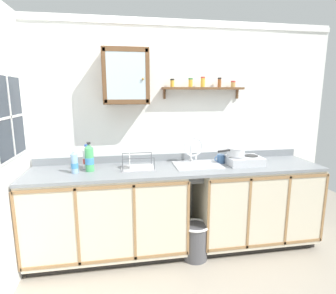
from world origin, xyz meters
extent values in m
plane|color=#9E9384|center=(0.00, 0.00, 0.00)|extent=(6.07, 6.07, 0.00)
cube|color=white|center=(0.00, 0.63, 1.23)|extent=(3.67, 0.05, 2.45)
cube|color=white|center=(0.00, 0.59, 2.40)|extent=(3.67, 0.02, 0.05)
cube|color=black|center=(-0.74, 0.33, 0.04)|extent=(1.52, 0.55, 0.08)
cube|color=beige|center=(-0.74, 0.30, 0.49)|extent=(1.55, 0.61, 0.82)
cube|color=#997047|center=(-0.74, -0.01, 0.86)|extent=(1.55, 0.01, 0.03)
cube|color=#997047|center=(-0.74, -0.01, 0.13)|extent=(1.55, 0.01, 0.03)
cube|color=#997047|center=(-1.51, -0.01, 0.49)|extent=(0.02, 0.01, 0.75)
cube|color=#997047|center=(-1.00, -0.01, 0.49)|extent=(0.02, 0.01, 0.75)
cube|color=#997047|center=(-0.48, -0.01, 0.49)|extent=(0.02, 0.01, 0.75)
cube|color=#997047|center=(0.04, -0.01, 0.49)|extent=(0.02, 0.01, 0.75)
cube|color=black|center=(0.87, 0.33, 0.04)|extent=(1.25, 0.55, 0.08)
cube|color=beige|center=(0.87, 0.30, 0.49)|extent=(1.28, 0.61, 0.82)
cube|color=#997047|center=(0.87, -0.01, 0.86)|extent=(1.28, 0.01, 0.03)
cube|color=#997047|center=(0.87, -0.01, 0.13)|extent=(1.28, 0.01, 0.03)
cube|color=#997047|center=(0.24, -0.01, 0.49)|extent=(0.02, 0.01, 0.75)
cube|color=#997047|center=(0.66, -0.01, 0.49)|extent=(0.02, 0.01, 0.75)
cube|color=#997047|center=(1.09, -0.01, 0.49)|extent=(0.02, 0.01, 0.75)
cube|color=#997047|center=(1.51, -0.01, 0.49)|extent=(0.02, 0.01, 0.75)
cube|color=gray|center=(0.00, 0.30, 0.91)|extent=(3.03, 0.64, 0.03)
cube|color=gray|center=(0.00, 0.59, 0.97)|extent=(3.03, 0.02, 0.08)
cube|color=silver|center=(0.21, 0.32, 0.93)|extent=(0.49, 0.37, 0.01)
cube|color=slate|center=(0.21, 0.32, 0.79)|extent=(0.41, 0.29, 0.01)
cube|color=slate|center=(0.21, 0.47, 0.85)|extent=(0.41, 0.01, 0.15)
cube|color=slate|center=(0.21, 0.17, 0.85)|extent=(0.41, 0.01, 0.15)
cylinder|color=#4C4C51|center=(0.21, 0.32, 0.79)|extent=(0.04, 0.04, 0.01)
cylinder|color=silver|center=(0.19, 0.52, 0.94)|extent=(0.05, 0.05, 0.02)
cylinder|color=silver|center=(0.19, 0.52, 1.03)|extent=(0.02, 0.02, 0.16)
torus|color=silver|center=(0.19, 0.42, 1.11)|extent=(0.22, 0.02, 0.22)
cylinder|color=silver|center=(0.25, 0.52, 0.97)|extent=(0.02, 0.02, 0.05)
cube|color=silver|center=(0.72, 0.29, 0.97)|extent=(0.37, 0.29, 0.08)
cylinder|color=#2D2D2D|center=(0.63, 0.31, 1.01)|extent=(0.15, 0.15, 0.01)
cylinder|color=#2D2D2D|center=(0.81, 0.31, 1.01)|extent=(0.15, 0.15, 0.01)
cylinder|color=black|center=(0.63, 0.16, 0.97)|extent=(0.03, 0.02, 0.03)
cylinder|color=black|center=(0.81, 0.16, 0.97)|extent=(0.03, 0.02, 0.03)
cylinder|color=silver|center=(0.63, 0.31, 1.06)|extent=(0.19, 0.19, 0.09)
torus|color=silver|center=(0.63, 0.31, 1.11)|extent=(0.19, 0.19, 0.01)
cylinder|color=black|center=(0.48, 0.25, 1.09)|extent=(0.15, 0.07, 0.02)
cylinder|color=white|center=(-0.93, 0.41, 1.02)|extent=(0.08, 0.08, 0.19)
cone|color=white|center=(-0.93, 0.41, 1.14)|extent=(0.08, 0.08, 0.04)
cylinder|color=#2D59B2|center=(-0.93, 0.41, 1.17)|extent=(0.04, 0.04, 0.02)
cylinder|color=#D84C3F|center=(-0.93, 0.41, 1.01)|extent=(0.08, 0.08, 0.05)
cylinder|color=#8CB7E0|center=(-1.03, 0.26, 1.02)|extent=(0.07, 0.07, 0.18)
cone|color=#8CB7E0|center=(-1.03, 0.26, 1.13)|extent=(0.06, 0.06, 0.03)
cylinder|color=white|center=(-1.03, 0.26, 1.15)|extent=(0.03, 0.03, 0.02)
cylinder|color=#3F8CCC|center=(-1.03, 0.26, 1.00)|extent=(0.07, 0.07, 0.05)
cylinder|color=#4CB266|center=(-0.89, 0.30, 1.04)|extent=(0.08, 0.08, 0.23)
cone|color=#4CB266|center=(-0.89, 0.30, 1.18)|extent=(0.08, 0.08, 0.04)
cylinder|color=#262626|center=(-0.89, 0.30, 1.21)|extent=(0.04, 0.04, 0.02)
cylinder|color=#3F8CCC|center=(-0.89, 0.30, 1.03)|extent=(0.09, 0.09, 0.07)
cube|color=#B2B2B7|center=(-0.42, 0.31, 0.93)|extent=(0.33, 0.27, 0.01)
cylinder|color=#4C4F54|center=(-0.57, 0.19, 1.00)|extent=(0.01, 0.01, 0.12)
cylinder|color=#4C4F54|center=(-0.27, 0.19, 1.00)|extent=(0.01, 0.01, 0.12)
cylinder|color=#4C4F54|center=(-0.57, 0.44, 1.00)|extent=(0.01, 0.01, 0.12)
cylinder|color=#4C4F54|center=(-0.27, 0.44, 1.00)|extent=(0.01, 0.01, 0.12)
cylinder|color=#4C4F54|center=(-0.42, 0.19, 1.06)|extent=(0.31, 0.01, 0.01)
cylinder|color=#4C4F54|center=(-0.42, 0.44, 1.06)|extent=(0.31, 0.01, 0.01)
cylinder|color=white|center=(-0.50, 0.31, 1.02)|extent=(0.01, 0.15, 0.15)
cylinder|color=#3F6699|center=(0.49, 0.39, 0.98)|extent=(0.08, 0.08, 0.10)
torus|color=#3F6699|center=(0.45, 0.37, 0.98)|extent=(0.07, 0.03, 0.07)
cube|color=brown|center=(-0.51, 0.48, 1.85)|extent=(0.46, 0.25, 0.55)
cube|color=silver|center=(-0.51, 0.35, 1.85)|extent=(0.38, 0.01, 0.45)
cube|color=brown|center=(-0.72, 0.35, 1.85)|extent=(0.04, 0.01, 0.51)
cube|color=brown|center=(-0.31, 0.35, 1.85)|extent=(0.04, 0.01, 0.51)
cube|color=brown|center=(-0.51, 0.35, 2.09)|extent=(0.43, 0.01, 0.04)
cube|color=brown|center=(-0.51, 0.35, 1.60)|extent=(0.43, 0.01, 0.04)
sphere|color=olive|center=(-0.35, 0.33, 1.82)|extent=(0.02, 0.02, 0.02)
cube|color=brown|center=(0.32, 0.53, 1.74)|extent=(0.90, 0.14, 0.02)
cube|color=brown|center=(-0.10, 0.59, 1.67)|extent=(0.02, 0.03, 0.10)
cube|color=brown|center=(0.74, 0.59, 1.67)|extent=(0.02, 0.03, 0.10)
cylinder|color=gold|center=(-0.02, 0.54, 1.78)|extent=(0.04, 0.04, 0.07)
cylinder|color=black|center=(-0.02, 0.54, 1.83)|extent=(0.04, 0.04, 0.02)
cylinder|color=gold|center=(0.17, 0.53, 1.79)|extent=(0.04, 0.04, 0.08)
cylinder|color=#33723F|center=(0.17, 0.53, 1.84)|extent=(0.05, 0.05, 0.02)
cylinder|color=gold|center=(0.31, 0.52, 1.80)|extent=(0.05, 0.05, 0.09)
cylinder|color=red|center=(0.31, 0.52, 1.85)|extent=(0.05, 0.05, 0.02)
cylinder|color=brown|center=(0.50, 0.54, 1.79)|extent=(0.04, 0.04, 0.09)
cylinder|color=black|center=(0.50, 0.54, 1.84)|extent=(0.04, 0.04, 0.02)
cylinder|color=tan|center=(0.67, 0.54, 1.78)|extent=(0.05, 0.05, 0.06)
cylinder|color=red|center=(0.67, 0.54, 1.81)|extent=(0.05, 0.05, 0.02)
cube|color=#262D38|center=(-1.52, 0.17, 1.48)|extent=(0.01, 0.59, 0.69)
cube|color=white|center=(-1.53, 0.17, 1.48)|extent=(0.02, 0.63, 0.73)
cube|color=white|center=(-1.51, 0.17, 1.48)|extent=(0.01, 0.02, 0.69)
cube|color=white|center=(-1.51, 0.17, 1.48)|extent=(0.01, 0.59, 0.02)
cylinder|color=#4C4C51|center=(0.14, 0.08, 0.18)|extent=(0.25, 0.25, 0.37)
torus|color=white|center=(0.14, 0.08, 0.37)|extent=(0.28, 0.28, 0.03)
camera|label=1|loc=(-0.58, -2.40, 1.69)|focal=29.22mm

